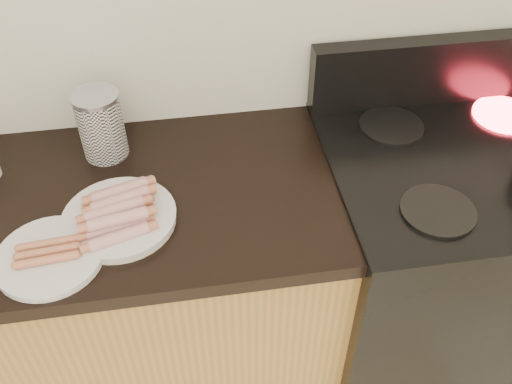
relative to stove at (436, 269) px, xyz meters
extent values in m
cube|color=black|center=(0.00, 0.00, -0.01)|extent=(0.76, 0.65, 0.90)
cube|color=black|center=(0.00, 0.00, 0.45)|extent=(0.76, 0.65, 0.01)
cube|color=black|center=(0.00, 0.28, 0.55)|extent=(0.76, 0.06, 0.20)
cylinder|color=black|center=(-0.17, -0.17, 0.46)|extent=(0.18, 0.18, 0.01)
cylinder|color=black|center=(-0.17, 0.17, 0.46)|extent=(0.18, 0.18, 0.01)
cylinder|color=#FF1E2D|center=(0.17, 0.17, 0.46)|extent=(0.18, 0.18, 0.01)
cylinder|color=white|center=(-0.92, -0.07, 0.45)|extent=(0.35, 0.35, 0.02)
cylinder|color=white|center=(-1.07, -0.17, 0.45)|extent=(0.27, 0.27, 0.02)
cylinder|color=maroon|center=(-0.92, -0.15, 0.48)|extent=(0.14, 0.06, 0.03)
cylinder|color=maroon|center=(-0.92, -0.12, 0.48)|extent=(0.14, 0.06, 0.03)
cylinder|color=maroon|center=(-0.92, -0.09, 0.48)|extent=(0.14, 0.06, 0.03)
cylinder|color=maroon|center=(-0.92, -0.06, 0.48)|extent=(0.14, 0.06, 0.03)
cylinder|color=maroon|center=(-0.92, -0.03, 0.48)|extent=(0.14, 0.06, 0.03)
cylinder|color=maroon|center=(-0.92, 0.01, 0.48)|extent=(0.14, 0.06, 0.03)
cylinder|color=maroon|center=(-0.92, -0.12, 0.50)|extent=(0.14, 0.06, 0.03)
cylinder|color=maroon|center=(-0.92, -0.09, 0.50)|extent=(0.14, 0.06, 0.03)
cylinder|color=maroon|center=(-0.92, -0.06, 0.50)|extent=(0.14, 0.06, 0.03)
cylinder|color=maroon|center=(-0.92, -0.03, 0.50)|extent=(0.14, 0.06, 0.03)
cylinder|color=#AD5537|center=(-1.07, -0.19, 0.47)|extent=(0.13, 0.03, 0.02)
cylinder|color=#AD5537|center=(-1.07, -0.17, 0.47)|extent=(0.13, 0.03, 0.02)
cylinder|color=#AD5537|center=(-1.07, -0.14, 0.47)|extent=(0.13, 0.03, 0.02)
cylinder|color=white|center=(-0.96, 0.19, 0.53)|extent=(0.12, 0.12, 0.17)
cylinder|color=silver|center=(-0.96, 0.19, 0.62)|extent=(0.12, 0.12, 0.01)
camera|label=1|loc=(-0.75, -1.05, 1.42)|focal=40.00mm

